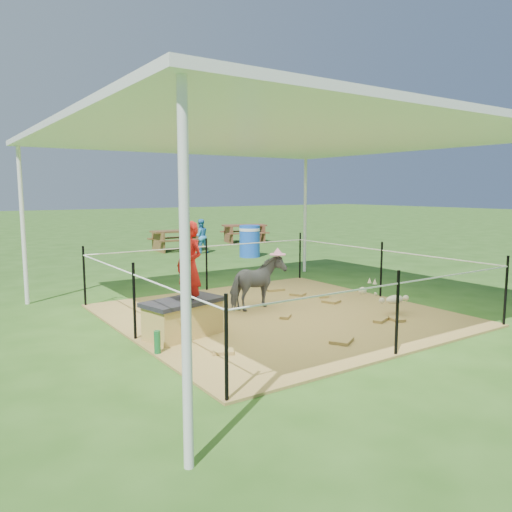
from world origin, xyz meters
TOP-DOWN VIEW (x-y plane):
  - ground at (0.00, 0.00)m, footprint 90.00×90.00m
  - hay_patch at (0.00, 0.00)m, footprint 4.60×4.60m
  - canopy_tent at (0.00, 0.00)m, footprint 6.30×6.30m
  - rope_fence at (0.00, -0.00)m, footprint 4.54×4.54m
  - straw_bale at (-1.70, -0.25)m, footprint 1.04×0.68m
  - dark_cloth at (-1.70, -0.25)m, footprint 1.11×0.75m
  - woman at (-1.60, -0.25)m, footprint 0.36×0.47m
  - green_bottle at (-2.25, -0.70)m, footprint 0.09×0.09m
  - pony at (-0.08, 0.44)m, footprint 1.06×0.66m
  - pink_hat at (-0.08, 0.44)m, footprint 0.26×0.26m
  - foal at (1.45, -0.99)m, footprint 0.92×0.52m
  - trash_barrel at (3.36, 5.87)m, footprint 0.75×0.75m
  - picnic_table_near at (2.28, 8.43)m, footprint 1.60×1.20m
  - picnic_table_far at (5.41, 9.33)m, footprint 1.80×1.50m
  - distant_person at (2.59, 7.41)m, footprint 0.53×0.43m

SIDE VIEW (x-z plane):
  - ground at x=0.00m, z-range 0.00..0.00m
  - hay_patch at x=0.00m, z-range 0.00..0.03m
  - green_bottle at x=-2.25m, z-range 0.03..0.30m
  - straw_bale at x=-1.70m, z-range 0.03..0.46m
  - foal at x=1.45m, z-range 0.03..0.53m
  - picnic_table_near at x=2.28m, z-range 0.00..0.64m
  - picnic_table_far at x=5.41m, z-range 0.00..0.65m
  - pony at x=-0.08m, z-range 0.03..0.86m
  - trash_barrel at x=3.36m, z-range 0.00..0.90m
  - dark_cloth at x=-1.70m, z-range 0.46..0.51m
  - distant_person at x=2.59m, z-range 0.00..1.03m
  - rope_fence at x=0.00m, z-range 0.14..1.14m
  - pink_hat at x=-0.08m, z-range 0.86..0.98m
  - woman at x=-1.60m, z-range 0.46..1.60m
  - canopy_tent at x=0.00m, z-range 1.24..4.14m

